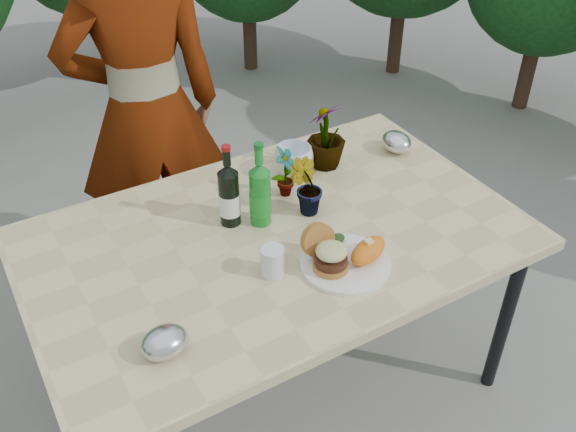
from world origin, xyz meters
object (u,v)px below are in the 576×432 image
dinner_plate (345,264)px  person (146,112)px  wine_bottle (229,196)px  patio_table (276,248)px

dinner_plate → person: bearing=103.0°
wine_bottle → person: person is taller
wine_bottle → patio_table: bearing=-43.9°
patio_table → dinner_plate: 0.27m
dinner_plate → patio_table: bearing=114.8°
person → patio_table: bearing=106.6°
dinner_plate → wine_bottle: 0.44m
patio_table → dinner_plate: (0.11, -0.24, 0.06)m
patio_table → wine_bottle: (-0.10, 0.14, 0.17)m
patio_table → wine_bottle: bearing=125.2°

